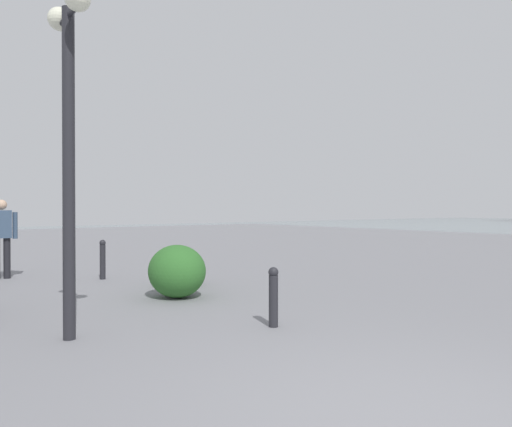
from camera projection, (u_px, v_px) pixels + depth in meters
The scene contains 6 objects.
lamppost at pixel (69, 111), 5.41m from camera, with size 0.98×0.28×3.94m.
pedestrian at pixel (2, 233), 10.15m from camera, with size 0.31×0.61×1.71m.
bollard_near at pixel (273, 296), 6.01m from camera, with size 0.13×0.13×0.77m.
bollard_mid at pixel (103, 259), 10.08m from camera, with size 0.13×0.13×0.85m.
shrub_low at pixel (179, 268), 9.26m from camera, with size 0.80×0.72×0.68m.
shrub_round at pixel (177, 271), 8.00m from camera, with size 1.06×0.95×0.90m.
Camera 1 is at (-1.81, 2.85, 1.51)m, focal length 33.01 mm.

